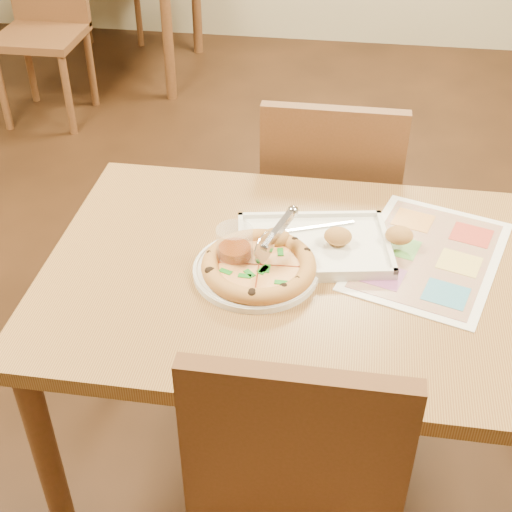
# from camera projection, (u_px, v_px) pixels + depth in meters

# --- Properties ---
(room) EXTENTS (7.00, 7.00, 7.00)m
(room) POSITION_uv_depth(u_px,v_px,m) (335.00, 1.00, 1.31)
(room) COLOR #331C0E
(room) RESTS_ON ground
(dining_table) EXTENTS (1.30, 0.85, 0.72)m
(dining_table) POSITION_uv_depth(u_px,v_px,m) (316.00, 298.00, 1.74)
(dining_table) COLOR olive
(dining_table) RESTS_ON ground
(chair_far) EXTENTS (0.42, 0.42, 0.47)m
(chair_far) POSITION_uv_depth(u_px,v_px,m) (330.00, 193.00, 2.25)
(chair_far) COLOR brown
(chair_far) RESTS_ON ground
(bg_chair_near) EXTENTS (0.42, 0.42, 0.47)m
(bg_chair_near) POSITION_uv_depth(u_px,v_px,m) (43.00, 8.00, 3.71)
(bg_chair_near) COLOR brown
(bg_chair_near) RESTS_ON ground
(plate) EXTENTS (0.39, 0.39, 0.02)m
(plate) POSITION_uv_depth(u_px,v_px,m) (256.00, 270.00, 1.67)
(plate) COLOR white
(plate) RESTS_ON dining_table
(pizza) EXTENTS (0.27, 0.27, 0.04)m
(pizza) POSITION_uv_depth(u_px,v_px,m) (259.00, 266.00, 1.65)
(pizza) COLOR #E0904C
(pizza) RESTS_ON plate
(pizza_cutter) EXTENTS (0.08, 0.14, 0.09)m
(pizza_cutter) POSITION_uv_depth(u_px,v_px,m) (274.00, 235.00, 1.65)
(pizza_cutter) COLOR silver
(pizza_cutter) RESTS_ON pizza
(appetizer_tray) EXTENTS (0.44, 0.31, 0.06)m
(appetizer_tray) POSITION_uv_depth(u_px,v_px,m) (319.00, 245.00, 1.74)
(appetizer_tray) COLOR silver
(appetizer_tray) RESTS_ON dining_table
(glass_tumbler) EXTENTS (0.09, 0.09, 0.11)m
(glass_tumbler) POSITION_uv_depth(u_px,v_px,m) (235.00, 251.00, 1.67)
(glass_tumbler) COLOR maroon
(glass_tumbler) RESTS_ON dining_table
(menu) EXTENTS (0.44, 0.53, 0.00)m
(menu) POSITION_uv_depth(u_px,v_px,m) (428.00, 255.00, 1.73)
(menu) COLOR white
(menu) RESTS_ON dining_table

